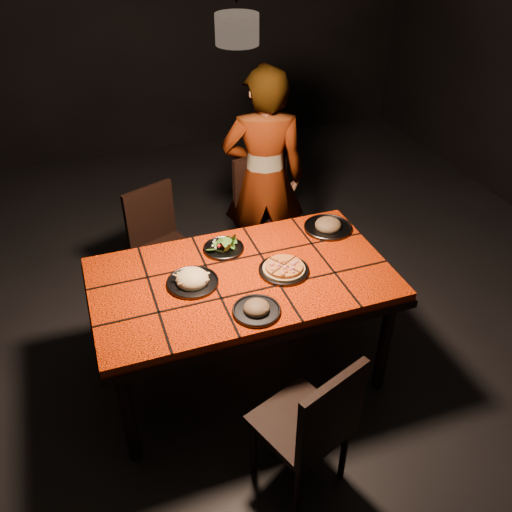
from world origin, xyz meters
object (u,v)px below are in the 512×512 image
object	(u,v)px
dining_table	(242,287)
chair_near	(314,423)
plate_pasta	(192,280)
diner	(264,179)
chair_far_left	(159,238)
chair_far_right	(267,211)
plate_pizza	(284,269)

from	to	relation	value
dining_table	chair_near	xyz separation A→B (m)	(0.06, -0.83, -0.18)
plate_pasta	diner	bearing A→B (deg)	51.27
chair_far_left	plate_pasta	xyz separation A→B (m)	(0.02, -0.93, 0.30)
chair_far_left	plate_pasta	bearing A→B (deg)	-110.41
chair_far_right	diner	size ratio (longest dim) A/B	0.60
chair_far_left	plate_pasta	distance (m)	0.98
chair_far_right	diner	world-z (taller)	diner
dining_table	plate_pizza	bearing A→B (deg)	-11.61
chair_far_left	plate_pizza	distance (m)	1.15
chair_near	chair_far_left	world-z (taller)	chair_near
chair_far_left	plate_pasta	size ratio (longest dim) A/B	2.97
chair_far_left	diner	bearing A→B (deg)	-21.72
plate_pizza	diner	bearing A→B (deg)	75.71
chair_near	chair_far_left	size ratio (longest dim) A/B	1.03
chair_far_right	plate_pasta	world-z (taller)	chair_far_right
dining_table	plate_pasta	bearing A→B (deg)	176.51
chair_far_right	chair_near	bearing A→B (deg)	-115.04
chair_far_left	plate_pizza	bearing A→B (deg)	-84.32
dining_table	chair_far_left	xyz separation A→B (m)	(-0.29, 0.94, -0.20)
chair_far_left	plate_pizza	world-z (taller)	chair_far_left
chair_far_right	plate_pizza	bearing A→B (deg)	-116.79
plate_pasta	chair_near	bearing A→B (deg)	-68.70
chair_near	plate_pasta	distance (m)	0.95
chair_far_right	plate_pasta	distance (m)	1.21
diner	chair_near	bearing A→B (deg)	92.78
plate_pasta	chair_far_right	bearing A→B (deg)	49.79
dining_table	chair_near	size ratio (longest dim) A/B	1.91
chair_near	diner	bearing A→B (deg)	-123.74
chair_near	plate_pizza	distance (m)	0.85
chair_far_right	plate_pasta	size ratio (longest dim) A/B	3.39
plate_pizza	plate_pasta	bearing A→B (deg)	172.76
chair_near	plate_pasta	xyz separation A→B (m)	(-0.33, 0.84, 0.29)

